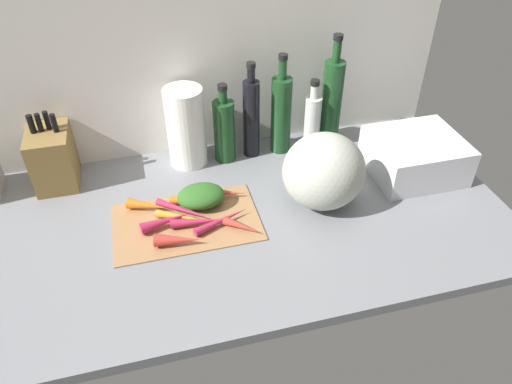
# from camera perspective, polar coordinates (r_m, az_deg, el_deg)

# --- Properties ---
(ground_plane) EXTENTS (1.70, 0.80, 0.03)m
(ground_plane) POSITION_cam_1_polar(r_m,az_deg,el_deg) (1.38, -5.87, -3.69)
(ground_plane) COLOR slate
(wall_back) EXTENTS (1.70, 0.03, 0.60)m
(wall_back) POSITION_cam_1_polar(r_m,az_deg,el_deg) (1.53, -9.26, 14.72)
(wall_back) COLOR silver
(wall_back) RESTS_ON ground_plane
(cutting_board) EXTENTS (0.40, 0.25, 0.01)m
(cutting_board) POSITION_cam_1_polar(r_m,az_deg,el_deg) (1.36, -8.15, -3.43)
(cutting_board) COLOR #997047
(cutting_board) RESTS_ON ground_plane
(carrot_0) EXTENTS (0.14, 0.06, 0.03)m
(carrot_0) POSITION_cam_1_polar(r_m,az_deg,el_deg) (1.34, -10.52, -3.36)
(carrot_0) COLOR #B2264C
(carrot_0) RESTS_ON cutting_board
(carrot_1) EXTENTS (0.09, 0.10, 0.02)m
(carrot_1) POSITION_cam_1_polar(r_m,az_deg,el_deg) (1.42, -5.27, -0.41)
(carrot_1) COLOR orange
(carrot_1) RESTS_ON cutting_board
(carrot_2) EXTENTS (0.16, 0.08, 0.02)m
(carrot_2) POSITION_cam_1_polar(r_m,az_deg,el_deg) (1.33, -4.04, -3.32)
(carrot_2) COLOR #B2264C
(carrot_2) RESTS_ON cutting_board
(carrot_3) EXTENTS (0.13, 0.06, 0.02)m
(carrot_3) POSITION_cam_1_polar(r_m,az_deg,el_deg) (1.40, -7.44, -1.09)
(carrot_3) COLOR orange
(carrot_3) RESTS_ON cutting_board
(carrot_4) EXTENTS (0.09, 0.09, 0.02)m
(carrot_4) POSITION_cam_1_polar(r_m,az_deg,el_deg) (1.31, -1.69, -4.00)
(carrot_4) COLOR red
(carrot_4) RESTS_ON cutting_board
(carrot_5) EXTENTS (0.16, 0.07, 0.03)m
(carrot_5) POSITION_cam_1_polar(r_m,az_deg,el_deg) (1.42, -4.30, -0.13)
(carrot_5) COLOR red
(carrot_5) RESTS_ON cutting_board
(carrot_6) EXTENTS (0.11, 0.08, 0.03)m
(carrot_6) POSITION_cam_1_polar(r_m,az_deg,el_deg) (1.40, -12.65, -1.53)
(carrot_6) COLOR orange
(carrot_6) RESTS_ON cutting_board
(carrot_7) EXTENTS (0.15, 0.13, 0.02)m
(carrot_7) POSITION_cam_1_polar(r_m,az_deg,el_deg) (1.38, -8.33, -2.12)
(carrot_7) COLOR #B2264C
(carrot_7) RESTS_ON cutting_board
(carrot_8) EXTENTS (0.16, 0.05, 0.03)m
(carrot_8) POSITION_cam_1_polar(r_m,az_deg,el_deg) (1.33, -6.57, -3.44)
(carrot_8) COLOR #B2264C
(carrot_8) RESTS_ON cutting_board
(carrot_9) EXTENTS (0.13, 0.08, 0.02)m
(carrot_9) POSITION_cam_1_polar(r_m,az_deg,el_deg) (1.36, -8.92, -2.88)
(carrot_9) COLOR orange
(carrot_9) RESTS_ON cutting_board
(carrot_10) EXTENTS (0.12, 0.06, 0.04)m
(carrot_10) POSITION_cam_1_polar(r_m,az_deg,el_deg) (1.28, -9.17, -5.54)
(carrot_10) COLOR red
(carrot_10) RESTS_ON cutting_board
(carrot_greens_pile) EXTENTS (0.13, 0.10, 0.06)m
(carrot_greens_pile) POSITION_cam_1_polar(r_m,az_deg,el_deg) (1.39, -6.37, -0.44)
(carrot_greens_pile) COLOR #2D6023
(carrot_greens_pile) RESTS_ON cutting_board
(winter_squash) EXTENTS (0.23, 0.22, 0.22)m
(winter_squash) POSITION_cam_1_polar(r_m,az_deg,el_deg) (1.36, 7.90, 2.40)
(winter_squash) COLOR #B2B7A8
(winter_squash) RESTS_ON ground_plane
(knife_block) EXTENTS (0.12, 0.16, 0.23)m
(knife_block) POSITION_cam_1_polar(r_m,az_deg,el_deg) (1.56, -22.60, 3.76)
(knife_block) COLOR brown
(knife_block) RESTS_ON ground_plane
(paper_towel_roll) EXTENTS (0.12, 0.12, 0.25)m
(paper_towel_roll) POSITION_cam_1_polar(r_m,az_deg,el_deg) (1.53, -8.35, 7.47)
(paper_towel_roll) COLOR white
(paper_towel_roll) RESTS_ON ground_plane
(bottle_0) EXTENTS (0.07, 0.07, 0.26)m
(bottle_0) POSITION_cam_1_polar(r_m,az_deg,el_deg) (1.54, -3.72, 7.26)
(bottle_0) COLOR #19421E
(bottle_0) RESTS_ON ground_plane
(bottle_1) EXTENTS (0.05, 0.05, 0.32)m
(bottle_1) POSITION_cam_1_polar(r_m,az_deg,el_deg) (1.55, -0.55, 8.73)
(bottle_1) COLOR black
(bottle_1) RESTS_ON ground_plane
(bottle_2) EXTENTS (0.07, 0.07, 0.33)m
(bottle_2) POSITION_cam_1_polar(r_m,az_deg,el_deg) (1.58, 2.94, 9.12)
(bottle_2) COLOR #19421E
(bottle_2) RESTS_ON ground_plane
(bottle_3) EXTENTS (0.05, 0.05, 0.25)m
(bottle_3) POSITION_cam_1_polar(r_m,az_deg,el_deg) (1.60, 6.55, 8.15)
(bottle_3) COLOR silver
(bottle_3) RESTS_ON ground_plane
(bottle_4) EXTENTS (0.07, 0.07, 0.37)m
(bottle_4) POSITION_cam_1_polar(r_m,az_deg,el_deg) (1.62, 8.79, 10.35)
(bottle_4) COLOR #19421E
(bottle_4) RESTS_ON ground_plane
(dish_rack) EXTENTS (0.27, 0.24, 0.12)m
(dish_rack) POSITION_cam_1_polar(r_m,az_deg,el_deg) (1.58, 18.03, 4.03)
(dish_rack) COLOR silver
(dish_rack) RESTS_ON ground_plane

